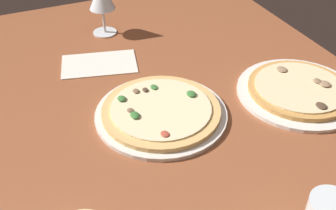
{
  "coord_description": "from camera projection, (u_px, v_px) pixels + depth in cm",
  "views": [
    {
      "loc": [
        -71.55,
        33.15,
        66.58
      ],
      "look_at": [
        0.41,
        1.63,
        7.0
      ],
      "focal_mm": 44.39,
      "sensor_mm": 36.0,
      "label": 1
    }
  ],
  "objects": [
    {
      "name": "paper_menu",
      "position": [
        99.0,
        64.0,
        1.19
      ],
      "size": [
        17.56,
        23.62,
        0.3
      ],
      "primitive_type": "cube",
      "rotation": [
        0.0,
        0.0,
        -0.24
      ],
      "color": "silver",
      "rests_on": "dining_table"
    },
    {
      "name": "dining_table",
      "position": [
        175.0,
        121.0,
        1.02
      ],
      "size": [
        150.0,
        110.0,
        4.0
      ],
      "primitive_type": "cube",
      "color": "brown",
      "rests_on": "ground"
    },
    {
      "name": "pizza_side",
      "position": [
        299.0,
        90.0,
        1.07
      ],
      "size": [
        31.69,
        31.69,
        3.37
      ],
      "color": "silver",
      "rests_on": "dining_table"
    },
    {
      "name": "pizza_main",
      "position": [
        161.0,
        112.0,
        0.99
      ],
      "size": [
        31.85,
        31.85,
        3.36
      ],
      "color": "silver",
      "rests_on": "dining_table"
    }
  ]
}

